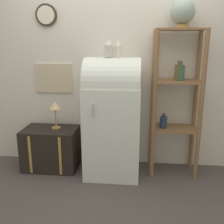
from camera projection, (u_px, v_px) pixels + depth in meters
name	position (u px, v px, depth m)	size (l,w,h in m)	color
ground_plane	(111.00, 182.00, 3.00)	(12.00, 12.00, 0.00)	#4C4742
wall_back	(115.00, 59.00, 3.20)	(7.00, 0.09, 2.70)	silver
refrigerator	(113.00, 115.00, 3.06)	(0.63, 0.62, 1.39)	silver
suitcase_trunk	(51.00, 148.00, 3.30)	(0.66, 0.44, 0.52)	black
shelf_unit	(176.00, 94.00, 3.02)	(0.56, 0.35, 1.70)	olive
globe	(183.00, 12.00, 2.81)	(0.27, 0.27, 0.31)	#AD8942
vase_left	(109.00, 49.00, 2.86)	(0.11, 0.11, 0.20)	beige
vase_center	(118.00, 49.00, 2.86)	(0.07, 0.07, 0.19)	silver
desk_lamp	(55.00, 108.00, 3.18)	(0.14, 0.14, 0.34)	#AD8942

